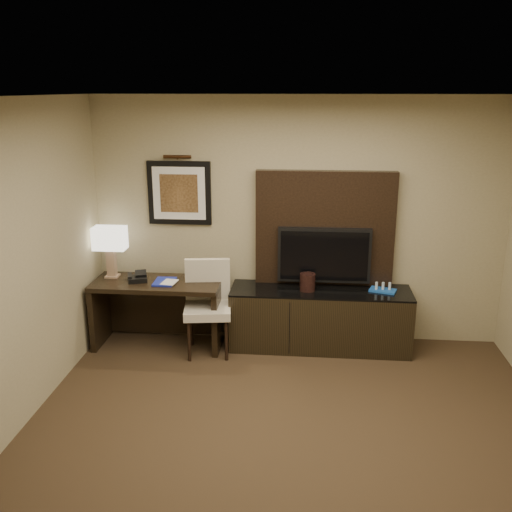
# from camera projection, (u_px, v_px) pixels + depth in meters

# --- Properties ---
(floor) EXTENTS (4.50, 5.00, 0.01)m
(floor) POSITION_uv_depth(u_px,v_px,m) (287.00, 473.00, 4.25)
(floor) COLOR #322316
(floor) RESTS_ON ground
(ceiling) EXTENTS (4.50, 5.00, 0.01)m
(ceiling) POSITION_uv_depth(u_px,v_px,m) (293.00, 98.00, 3.49)
(ceiling) COLOR silver
(ceiling) RESTS_ON wall_back
(wall_back) EXTENTS (4.50, 0.01, 2.70)m
(wall_back) POSITION_uv_depth(u_px,v_px,m) (297.00, 222.00, 6.26)
(wall_back) COLOR #9C9069
(wall_back) RESTS_ON floor
(desk) EXTENTS (1.40, 0.61, 0.75)m
(desk) POSITION_uv_depth(u_px,v_px,m) (159.00, 313.00, 6.28)
(desk) COLOR black
(desk) RESTS_ON floor
(credenza) EXTENTS (1.95, 0.55, 0.67)m
(credenza) POSITION_uv_depth(u_px,v_px,m) (320.00, 319.00, 6.24)
(credenza) COLOR black
(credenza) RESTS_ON floor
(tv_wall_panel) EXTENTS (1.50, 0.12, 1.30)m
(tv_wall_panel) POSITION_uv_depth(u_px,v_px,m) (325.00, 230.00, 6.20)
(tv_wall_panel) COLOR black
(tv_wall_panel) RESTS_ON wall_back
(tv) EXTENTS (1.00, 0.08, 0.60)m
(tv) POSITION_uv_depth(u_px,v_px,m) (324.00, 255.00, 6.17)
(tv) COLOR black
(tv) RESTS_ON tv_wall_panel
(artwork) EXTENTS (0.70, 0.04, 0.70)m
(artwork) POSITION_uv_depth(u_px,v_px,m) (179.00, 193.00, 6.26)
(artwork) COLOR black
(artwork) RESTS_ON wall_back
(picture_light) EXTENTS (0.04, 0.04, 0.30)m
(picture_light) POSITION_uv_depth(u_px,v_px,m) (177.00, 157.00, 6.11)
(picture_light) COLOR #442815
(picture_light) RESTS_ON wall_back
(desk_chair) EXTENTS (0.56, 0.62, 1.01)m
(desk_chair) POSITION_uv_depth(u_px,v_px,m) (208.00, 309.00, 6.05)
(desk_chair) COLOR beige
(desk_chair) RESTS_ON floor
(table_lamp) EXTENTS (0.42, 0.32, 0.60)m
(table_lamp) POSITION_uv_depth(u_px,v_px,m) (111.00, 251.00, 6.24)
(table_lamp) COLOR tan
(table_lamp) RESTS_ON desk
(desk_phone) EXTENTS (0.24, 0.23, 0.10)m
(desk_phone) POSITION_uv_depth(u_px,v_px,m) (137.00, 277.00, 6.17)
(desk_phone) COLOR black
(desk_phone) RESTS_ON desk
(blue_folder) EXTENTS (0.22, 0.29, 0.02)m
(blue_folder) POSITION_uv_depth(u_px,v_px,m) (165.00, 282.00, 6.14)
(blue_folder) COLOR navy
(blue_folder) RESTS_ON desk
(book) EXTENTS (0.15, 0.04, 0.20)m
(book) POSITION_uv_depth(u_px,v_px,m) (162.00, 274.00, 6.10)
(book) COLOR gray
(book) RESTS_ON desk
(ice_bucket) EXTENTS (0.20, 0.20, 0.19)m
(ice_bucket) POSITION_uv_depth(u_px,v_px,m) (307.00, 282.00, 6.10)
(ice_bucket) COLOR black
(ice_bucket) RESTS_ON credenza
(minibar_tray) EXTENTS (0.31, 0.24, 0.10)m
(minibar_tray) POSITION_uv_depth(u_px,v_px,m) (383.00, 287.00, 6.09)
(minibar_tray) COLOR #1A52AB
(minibar_tray) RESTS_ON credenza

